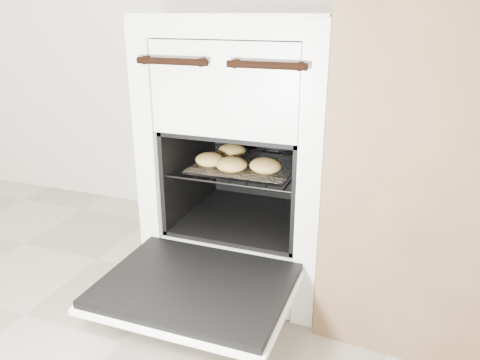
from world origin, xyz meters
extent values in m
cube|color=white|center=(0.20, 1.21, 0.41)|extent=(0.53, 0.57, 0.82)
cylinder|color=black|center=(0.07, 0.91, 0.71)|extent=(0.20, 0.02, 0.02)
cylinder|color=black|center=(0.32, 0.91, 0.71)|extent=(0.20, 0.02, 0.02)
cube|color=black|center=(0.20, 0.75, 0.19)|extent=(0.46, 0.36, 0.02)
cube|color=white|center=(0.20, 0.75, 0.17)|extent=(0.48, 0.37, 0.01)
cylinder|color=black|center=(0.01, 1.14, 0.38)|extent=(0.01, 0.37, 0.01)
cylinder|color=black|center=(0.39, 1.14, 0.38)|extent=(0.01, 0.37, 0.01)
cylinder|color=black|center=(0.20, 0.97, 0.38)|extent=(0.38, 0.01, 0.01)
cylinder|color=black|center=(0.20, 1.32, 0.38)|extent=(0.38, 0.01, 0.01)
cylinder|color=black|center=(0.04, 1.14, 0.38)|extent=(0.00, 0.36, 0.00)
cylinder|color=black|center=(0.09, 1.14, 0.38)|extent=(0.00, 0.36, 0.00)
cylinder|color=black|center=(0.14, 1.14, 0.38)|extent=(0.00, 0.36, 0.00)
cylinder|color=black|center=(0.20, 1.14, 0.38)|extent=(0.00, 0.36, 0.00)
cylinder|color=black|center=(0.25, 1.14, 0.38)|extent=(0.00, 0.36, 0.00)
cylinder|color=black|center=(0.30, 1.14, 0.38)|extent=(0.00, 0.36, 0.00)
cylinder|color=black|center=(0.36, 1.14, 0.38)|extent=(0.00, 0.36, 0.00)
cube|color=silver|center=(0.20, 1.13, 0.39)|extent=(0.30, 0.27, 0.01)
ellipsoid|color=#D4AE55|center=(0.10, 1.07, 0.41)|extent=(0.12, 0.12, 0.04)
ellipsoid|color=#D4AE55|center=(0.28, 1.07, 0.41)|extent=(0.10, 0.10, 0.04)
ellipsoid|color=#D4AE55|center=(0.18, 1.05, 0.41)|extent=(0.13, 0.13, 0.04)
ellipsoid|color=#D4AE55|center=(0.13, 1.19, 0.41)|extent=(0.10, 0.10, 0.04)
camera|label=1|loc=(0.65, -0.16, 0.83)|focal=35.00mm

